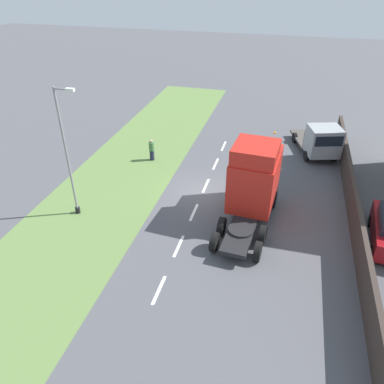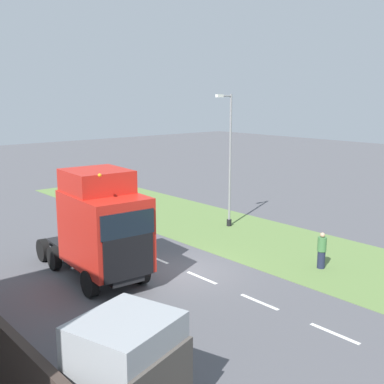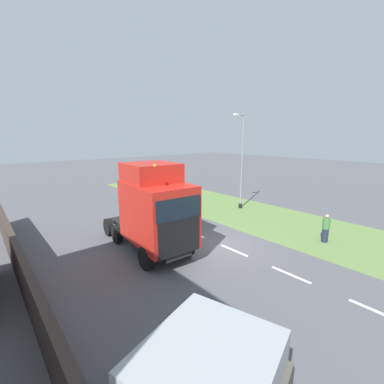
{
  "view_description": "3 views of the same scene",
  "coord_description": "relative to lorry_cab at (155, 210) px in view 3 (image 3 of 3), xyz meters",
  "views": [
    {
      "loc": [
        4.58,
        -20.06,
        13.0
      ],
      "look_at": [
        -0.21,
        -1.95,
        1.19
      ],
      "focal_mm": 35.0,
      "sensor_mm": 36.0,
      "label": 1
    },
    {
      "loc": [
        12.81,
        15.09,
        7.52
      ],
      "look_at": [
        -2.24,
        -2.31,
        2.9
      ],
      "focal_mm": 45.0,
      "sensor_mm": 36.0,
      "label": 2
    },
    {
      "loc": [
        9.84,
        9.01,
        5.87
      ],
      "look_at": [
        0.05,
        -2.45,
        2.61
      ],
      "focal_mm": 24.0,
      "sensor_mm": 36.0,
      "label": 3
    }
  ],
  "objects": [
    {
      "name": "boundary_wall",
      "position": [
        5.7,
        1.51,
        -1.44
      ],
      "size": [
        0.25,
        24.0,
        1.75
      ],
      "color": "#382D28",
      "rests_on": "ground"
    },
    {
      "name": "lane_markings",
      "position": [
        -3.3,
        0.81,
        -2.31
      ],
      "size": [
        0.16,
        17.8,
        0.0
      ],
      "color": "white",
      "rests_on": "ground"
    },
    {
      "name": "ground_plane",
      "position": [
        -3.3,
        1.51,
        -2.31
      ],
      "size": [
        120.0,
        120.0,
        0.0
      ],
      "primitive_type": "plane",
      "color": "#515156",
      "rests_on": "ground"
    },
    {
      "name": "lamp_post",
      "position": [
        -9.9,
        -2.61,
        1.29
      ],
      "size": [
        1.26,
        0.28,
        7.61
      ],
      "color": "black",
      "rests_on": "ground"
    },
    {
      "name": "lorry_cab",
      "position": [
        0.0,
        0.0,
        0.0
      ],
      "size": [
        3.03,
        7.13,
        4.75
      ],
      "rotation": [
        0.0,
        0.0,
        -0.08
      ],
      "color": "black",
      "rests_on": "ground"
    },
    {
      "name": "pedestrian",
      "position": [
        -8.06,
        5.03,
        -1.51
      ],
      "size": [
        0.39,
        0.39,
        1.64
      ],
      "color": "#1E233D",
      "rests_on": "ground"
    },
    {
      "name": "grass_verge",
      "position": [
        -9.3,
        1.51,
        -2.31
      ],
      "size": [
        7.0,
        44.0,
        0.01
      ],
      "color": "#607F42",
      "rests_on": "ground"
    }
  ]
}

